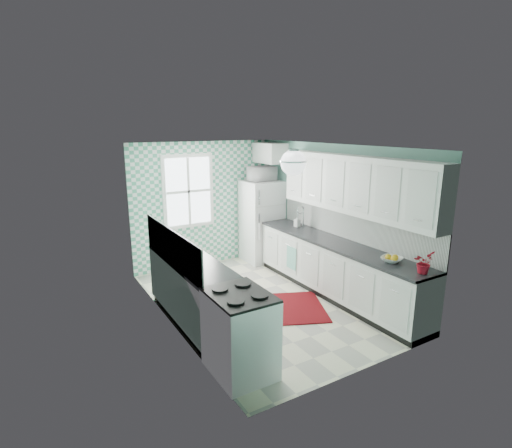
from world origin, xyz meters
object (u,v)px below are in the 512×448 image
sink (297,228)px  potted_plant (423,262)px  stove (240,332)px  fruit_bowl (392,259)px  microwave (262,174)px  fridge (262,221)px  ceiling_light (293,162)px

sink → potted_plant: size_ratio=1.84×
stove → fruit_bowl: (2.40, -0.06, 0.47)m
microwave → fruit_bowl: bearing=92.7°
fridge → sink: bearing=-85.5°
stove → fruit_bowl: 2.45m
fridge → sink: (0.09, -1.10, 0.09)m
stove → potted_plant: 2.53m
fridge → stove: (-2.31, -3.28, -0.34)m
stove → microwave: 4.22m
potted_plant → fridge: bearing=91.3°
potted_plant → microwave: (-0.09, 3.84, 0.75)m
sink → fruit_bowl: 2.24m
ceiling_light → fridge: 3.18m
fruit_bowl → sink: bearing=89.9°
fridge → ceiling_light: bearing=-113.6°
potted_plant → microwave: 3.91m
microwave → fridge: bearing=55.1°
fridge → fruit_bowl: 3.34m
potted_plant → stove: bearing=166.8°
sink → microwave: 1.42m
fruit_bowl → microwave: 3.45m
fridge → fruit_bowl: bearing=-88.9°
sink → potted_plant: (-0.00, -2.74, 0.15)m
fridge → potted_plant: bearing=-89.1°
ceiling_light → stove: bearing=-150.3°
stove → fruit_bowl: fruit_bowl is taller
ceiling_light → microwave: 2.86m
fruit_bowl → potted_plant: 0.51m
fridge → potted_plant: 3.84m
ceiling_light → fruit_bowl: (1.20, -0.74, -1.35)m
ceiling_light → potted_plant: ceiling_light is taller
fruit_bowl → microwave: (-0.09, 3.33, 0.86)m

